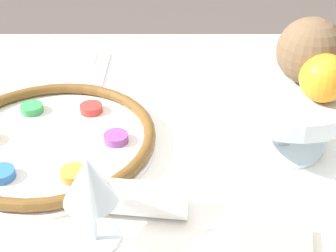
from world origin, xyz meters
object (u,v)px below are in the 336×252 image
fruit_stand (289,104)px  orange_fruit (326,78)px  wine_glass (91,184)px  coconut (312,51)px  seder_plate (52,139)px  napkin_roll (138,198)px

fruit_stand → orange_fruit: (0.04, -0.03, 0.06)m
wine_glass → coconut: 0.40m
wine_glass → coconut: size_ratio=1.28×
fruit_stand → coconut: size_ratio=1.98×
coconut → seder_plate: bearing=-175.8°
fruit_stand → napkin_roll: (-0.23, -0.16, -0.06)m
wine_glass → coconut: bearing=37.4°
wine_glass → napkin_roll: 0.10m
seder_plate → coconut: size_ratio=3.34×
seder_plate → napkin_roll: 0.22m
wine_glass → coconut: coconut is taller
fruit_stand → orange_fruit: orange_fruit is taller
orange_fruit → coconut: 0.06m
coconut → napkin_roll: size_ratio=0.71×
orange_fruit → seder_plate: bearing=176.1°
wine_glass → orange_fruit: size_ratio=1.85×
fruit_stand → napkin_roll: 0.29m
fruit_stand → orange_fruit: 0.08m
seder_plate → napkin_roll: bearing=-45.5°
seder_plate → orange_fruit: (0.43, -0.03, 0.13)m
seder_plate → fruit_stand: fruit_stand is taller
wine_glass → orange_fruit: (0.32, 0.18, 0.05)m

